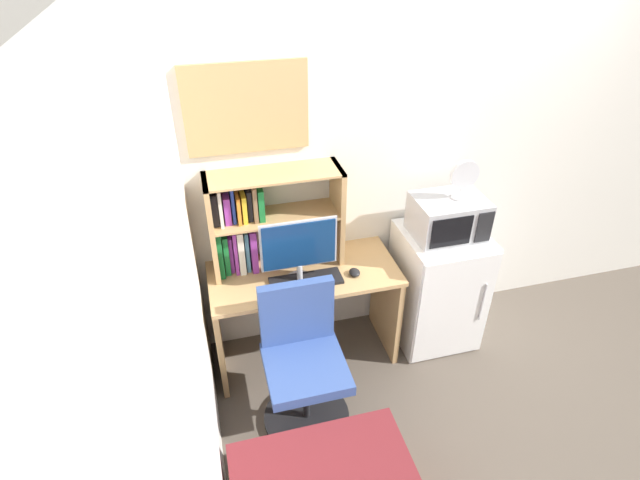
# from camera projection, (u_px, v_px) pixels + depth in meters

# --- Properties ---
(wall_back) EXTENTS (6.40, 0.04, 2.60)m
(wall_back) POSITION_uv_depth(u_px,v_px,m) (481.00, 153.00, 3.42)
(wall_back) COLOR silver
(wall_back) RESTS_ON ground_plane
(wall_left) EXTENTS (0.04, 4.40, 2.60)m
(wall_left) POSITION_uv_depth(u_px,v_px,m) (195.00, 402.00, 1.69)
(wall_left) COLOR silver
(wall_left) RESTS_ON ground_plane
(desk) EXTENTS (1.22, 0.56, 0.75)m
(desk) POSITION_uv_depth(u_px,v_px,m) (305.00, 299.00, 3.33)
(desk) COLOR tan
(desk) RESTS_ON ground_plane
(hutch_bookshelf) EXTENTS (0.83, 0.27, 0.66)m
(hutch_bookshelf) POSITION_uv_depth(u_px,v_px,m) (254.00, 221.00, 3.09)
(hutch_bookshelf) COLOR tan
(hutch_bookshelf) RESTS_ON desk
(monitor) EXTENTS (0.47, 0.19, 0.44)m
(monitor) POSITION_uv_depth(u_px,v_px,m) (299.00, 249.00, 2.99)
(monitor) COLOR #B7B7BC
(monitor) RESTS_ON desk
(keyboard) EXTENTS (0.46, 0.16, 0.02)m
(keyboard) POSITION_uv_depth(u_px,v_px,m) (306.00, 281.00, 3.12)
(keyboard) COLOR black
(keyboard) RESTS_ON desk
(computer_mouse) EXTENTS (0.07, 0.09, 0.04)m
(computer_mouse) POSITION_uv_depth(u_px,v_px,m) (355.00, 272.00, 3.17)
(computer_mouse) COLOR black
(computer_mouse) RESTS_ON desk
(mini_fridge) EXTENTS (0.56, 0.57, 0.89)m
(mini_fridge) POSITION_uv_depth(u_px,v_px,m) (437.00, 286.00, 3.57)
(mini_fridge) COLOR white
(mini_fridge) RESTS_ON ground_plane
(microwave) EXTENTS (0.46, 0.35, 0.27)m
(microwave) POSITION_uv_depth(u_px,v_px,m) (448.00, 217.00, 3.25)
(microwave) COLOR #ADADB2
(microwave) RESTS_ON mini_fridge
(desk_fan) EXTENTS (0.19, 0.11, 0.26)m
(desk_fan) POSITION_uv_depth(u_px,v_px,m) (464.00, 177.00, 3.10)
(desk_fan) COLOR silver
(desk_fan) RESTS_ON microwave
(desk_chair) EXTENTS (0.54, 0.54, 0.94)m
(desk_chair) POSITION_uv_depth(u_px,v_px,m) (303.00, 368.00, 2.98)
(desk_chair) COLOR black
(desk_chair) RESTS_ON ground_plane
(wall_corkboard) EXTENTS (0.71, 0.02, 0.52)m
(wall_corkboard) POSITION_uv_depth(u_px,v_px,m) (247.00, 109.00, 2.80)
(wall_corkboard) COLOR tan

